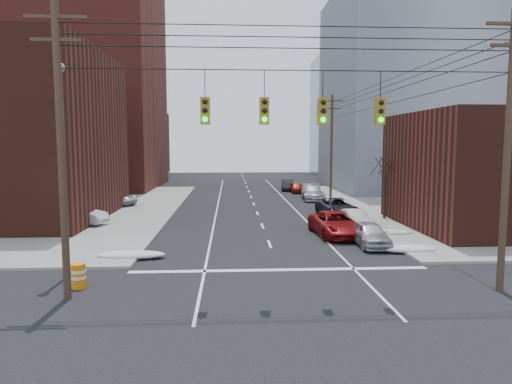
{
  "coord_description": "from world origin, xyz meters",
  "views": [
    {
      "loc": [
        -2.29,
        -14.22,
        5.88
      ],
      "look_at": [
        -0.75,
        12.92,
        3.0
      ],
      "focal_mm": 32.0,
      "sensor_mm": 36.0,
      "label": 1
    }
  ],
  "objects": [
    {
      "name": "parked_car_a",
      "position": [
        5.74,
        11.22,
        0.7
      ],
      "size": [
        1.71,
        4.16,
        1.41
      ],
      "primitive_type": "imported",
      "rotation": [
        0.0,
        0.0,
        -0.01
      ],
      "color": "#B5B4B9",
      "rests_on": "ground"
    },
    {
      "name": "parked_car_d",
      "position": [
        6.4,
        32.94,
        0.78
      ],
      "size": [
        2.6,
        5.56,
        1.57
      ],
      "primitive_type": "imported",
      "rotation": [
        0.0,
        0.0,
        -0.07
      ],
      "color": "#B0B0B5",
      "rests_on": "ground"
    },
    {
      "name": "ground",
      "position": [
        0.0,
        0.0,
        0.0
      ],
      "size": [
        160.0,
        160.0,
        0.0
      ],
      "primitive_type": "plane",
      "color": "black",
      "rests_on": "ground"
    },
    {
      "name": "lot_car_c",
      "position": [
        -17.9,
        19.85,
        0.83
      ],
      "size": [
        5.05,
        3.36,
        1.36
      ],
      "primitive_type": "imported",
      "rotation": [
        0.0,
        0.0,
        1.23
      ],
      "color": "black",
      "rests_on": "sidewalk_nw"
    },
    {
      "name": "street_light",
      "position": [
        -9.5,
        6.0,
        5.54
      ],
      "size": [
        0.44,
        0.44,
        9.32
      ],
      "color": "gray",
      "rests_on": "ground"
    },
    {
      "name": "snow_nw",
      "position": [
        -7.4,
        9.0,
        0.21
      ],
      "size": [
        3.5,
        1.08,
        0.42
      ],
      "primitive_type": "ellipsoid",
      "color": "silver",
      "rests_on": "ground"
    },
    {
      "name": "building_glass",
      "position": [
        24.0,
        70.0,
        11.0
      ],
      "size": [
        20.0,
        18.0,
        22.0
      ],
      "primitive_type": "cube",
      "color": "gray",
      "rests_on": "ground"
    },
    {
      "name": "lot_car_a",
      "position": [
        -13.19,
        18.52,
        0.87
      ],
      "size": [
        4.6,
        2.75,
        1.43
      ],
      "primitive_type": "imported",
      "rotation": [
        0.0,
        0.0,
        1.27
      ],
      "color": "silver",
      "rests_on": "sidewalk_nw"
    },
    {
      "name": "parked_car_b",
      "position": [
        6.4,
        16.74,
        0.65
      ],
      "size": [
        1.58,
        4.0,
        1.3
      ],
      "primitive_type": "imported",
      "rotation": [
        0.0,
        0.0,
        0.05
      ],
      "color": "silver",
      "rests_on": "ground"
    },
    {
      "name": "snow_east_far",
      "position": [
        7.4,
        14.0,
        0.21
      ],
      "size": [
        4.0,
        1.08,
        0.42
      ],
      "primitive_type": "ellipsoid",
      "color": "silver",
      "rests_on": "ground"
    },
    {
      "name": "lot_car_b",
      "position": [
        -13.35,
        28.96,
        0.83
      ],
      "size": [
        5.36,
        3.97,
        1.35
      ],
      "primitive_type": "imported",
      "rotation": [
        0.0,
        0.0,
        1.17
      ],
      "color": "#A6A6AB",
      "rests_on": "sidewalk_nw"
    },
    {
      "name": "building_brick_far",
      "position": [
        -26.0,
        74.0,
        6.0
      ],
      "size": [
        22.0,
        18.0,
        12.0
      ],
      "primitive_type": "cube",
      "color": "#461D15",
      "rests_on": "ground"
    },
    {
      "name": "utility_pole_far",
      "position": [
        8.5,
        34.0,
        5.78
      ],
      "size": [
        2.2,
        0.28,
        11.0
      ],
      "color": "#473323",
      "rests_on": "ground"
    },
    {
      "name": "bare_tree",
      "position": [
        9.59,
        20.0,
        2.32
      ],
      "size": [
        2.09,
        2.2,
        4.93
      ],
      "color": "black",
      "rests_on": "ground"
    },
    {
      "name": "utility_pole_left",
      "position": [
        -8.5,
        3.0,
        5.78
      ],
      "size": [
        2.2,
        0.28,
        11.0
      ],
      "color": "#473323",
      "rests_on": "ground"
    },
    {
      "name": "utility_pole_right",
      "position": [
        8.5,
        3.0,
        5.78
      ],
      "size": [
        2.2,
        0.28,
        11.0
      ],
      "color": "#473323",
      "rests_on": "ground"
    },
    {
      "name": "construction_barrel",
      "position": [
        -8.5,
        4.31,
        0.52
      ],
      "size": [
        0.67,
        0.67,
        1.01
      ],
      "rotation": [
        0.0,
        0.0,
        -0.18
      ],
      "color": "orange",
      "rests_on": "ground"
    },
    {
      "name": "parked_car_c",
      "position": [
        6.4,
        22.11,
        0.73
      ],
      "size": [
        2.94,
        5.47,
        1.46
      ],
      "primitive_type": "imported",
      "rotation": [
        0.0,
        0.0,
        0.1
      ],
      "color": "black",
      "rests_on": "ground"
    },
    {
      "name": "parked_car_e",
      "position": [
        5.7,
        40.07,
        0.63
      ],
      "size": [
        1.69,
        3.77,
        1.26
      ],
      "primitive_type": "imported",
      "rotation": [
        0.0,
        0.0,
        0.05
      ],
      "color": "maroon",
      "rests_on": "ground"
    },
    {
      "name": "building_brick_tall",
      "position": [
        -24.0,
        48.0,
        15.0
      ],
      "size": [
        24.0,
        20.0,
        30.0
      ],
      "primitive_type": "cube",
      "color": "maroon",
      "rests_on": "ground"
    },
    {
      "name": "building_office",
      "position": [
        22.0,
        44.0,
        12.5
      ],
      "size": [
        22.0,
        20.0,
        25.0
      ],
      "primitive_type": "cube",
      "color": "gray",
      "rests_on": "ground"
    },
    {
      "name": "parked_car_f",
      "position": [
        4.95,
        43.03,
        0.7
      ],
      "size": [
        1.89,
        4.39,
        1.41
      ],
      "primitive_type": "imported",
      "rotation": [
        0.0,
        0.0,
        -0.1
      ],
      "color": "black",
      "rests_on": "ground"
    },
    {
      "name": "traffic_signals",
      "position": [
        0.1,
        2.97,
        7.17
      ],
      "size": [
        17.0,
        0.42,
        2.02
      ],
      "color": "black",
      "rests_on": "ground"
    },
    {
      "name": "lot_car_d",
      "position": [
        -19.03,
        30.48,
        0.82
      ],
      "size": [
        4.23,
        2.99,
        1.34
      ],
      "primitive_type": "imported",
      "rotation": [
        0.0,
        0.0,
        1.97
      ],
      "color": "silver",
      "rests_on": "sidewalk_nw"
    },
    {
      "name": "red_pickup",
      "position": [
        4.46,
        14.24,
        0.77
      ],
      "size": [
        2.93,
        5.69,
        1.54
      ],
      "primitive_type": "imported",
      "rotation": [
        0.0,
        0.0,
        0.07
      ],
      "color": "maroon",
      "rests_on": "ground"
    },
    {
      "name": "snow_ne",
      "position": [
        7.4,
        9.5,
        0.21
      ],
      "size": [
        3.0,
        1.08,
        0.42
      ],
      "primitive_type": "ellipsoid",
      "color": "silver",
      "rests_on": "ground"
    }
  ]
}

